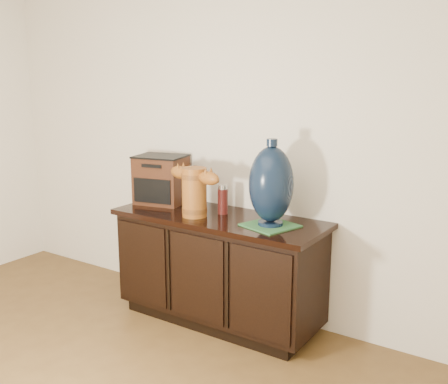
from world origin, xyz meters
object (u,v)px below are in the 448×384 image
Objects in this scene: sideboard at (219,268)px; terracotta_vessel at (194,189)px; spray_can at (223,200)px; tv_radio at (161,179)px; lamp_base at (271,185)px.

terracotta_vessel is at bearing -143.20° from sideboard.
sideboard is 7.32× the size of spray_can.
terracotta_vessel reaches higher than sideboard.
spray_can is at bearing 64.79° from terracotta_vessel.
lamp_base reaches higher than tv_radio.
tv_radio is at bearing 172.82° from sideboard.
tv_radio is 0.75× the size of lamp_base.
tv_radio is (-0.43, 0.17, -0.01)m from terracotta_vessel.
lamp_base reaches higher than spray_can.
sideboard is at bearing -19.44° from tv_radio.
lamp_base is (0.40, -0.02, 0.63)m from sideboard.
terracotta_vessel is (-0.13, -0.10, 0.55)m from sideboard.
spray_can is at bearing 99.09° from sideboard.
tv_radio is 0.55m from spray_can.
terracotta_vessel is at bearing -33.60° from tv_radio.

